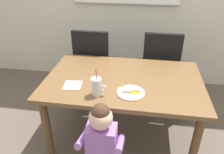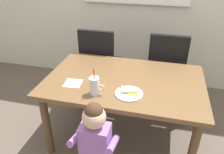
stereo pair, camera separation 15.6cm
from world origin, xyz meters
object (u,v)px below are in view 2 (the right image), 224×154
object	(u,v)px
toddler_standing	(95,138)
snack_plate	(129,94)
dining_table	(124,87)
dining_chair_right	(166,66)
peeled_banana	(130,91)
paper_napkin	(73,83)
milk_cup	(95,87)
dining_chair_left	(99,60)

from	to	relation	value
toddler_standing	snack_plate	xyz separation A→B (m)	(0.18, 0.37, 0.18)
dining_table	dining_chair_right	distance (m)	0.79
dining_chair_right	snack_plate	distance (m)	0.99
snack_plate	peeled_banana	xyz separation A→B (m)	(0.01, 0.01, 0.03)
toddler_standing	paper_napkin	world-z (taller)	toddler_standing
milk_cup	dining_chair_right	bearing A→B (deg)	60.59
peeled_banana	paper_napkin	bearing A→B (deg)	175.62
peeled_banana	milk_cup	bearing A→B (deg)	-166.30
dining_table	milk_cup	bearing A→B (deg)	-122.36
milk_cup	snack_plate	size ratio (longest dim) A/B	1.09
peeled_banana	dining_table	bearing A→B (deg)	112.48
dining_chair_right	toddler_standing	world-z (taller)	dining_chair_right
peeled_banana	snack_plate	bearing A→B (deg)	-139.71
dining_table	paper_napkin	bearing A→B (deg)	-156.35
dining_chair_left	dining_chair_right	world-z (taller)	same
dining_chair_right	toddler_standing	bearing A→B (deg)	70.43
milk_cup	toddler_standing	bearing A→B (deg)	-72.94
snack_plate	peeled_banana	world-z (taller)	peeled_banana
dining_table	snack_plate	distance (m)	0.27
dining_table	dining_chair_left	size ratio (longest dim) A/B	1.50
dining_chair_left	paper_napkin	world-z (taller)	dining_chair_left
milk_cup	peeled_banana	world-z (taller)	milk_cup
dining_chair_right	toddler_standing	xyz separation A→B (m)	(-0.46, -1.30, -0.02)
dining_table	paper_napkin	distance (m)	0.48
snack_plate	dining_chair_right	bearing A→B (deg)	72.90
dining_table	snack_plate	world-z (taller)	snack_plate
toddler_standing	dining_table	bearing A→B (deg)	81.40
dining_chair_right	paper_napkin	size ratio (longest dim) A/B	6.40
snack_plate	milk_cup	bearing A→B (deg)	-167.40
dining_chair_right	paper_napkin	bearing A→B (deg)	47.84
snack_plate	toddler_standing	bearing A→B (deg)	-115.40
milk_cup	peeled_banana	size ratio (longest dim) A/B	1.43
toddler_standing	dining_chair_right	bearing A→B (deg)	70.43
paper_napkin	dining_chair_left	bearing A→B (deg)	91.13
toddler_standing	milk_cup	world-z (taller)	milk_cup
dining_chair_right	dining_table	bearing A→B (deg)	61.90
dining_table	snack_plate	xyz separation A→B (m)	(0.09, -0.24, 0.09)
snack_plate	paper_napkin	size ratio (longest dim) A/B	1.53
milk_cup	peeled_banana	distance (m)	0.29
dining_table	toddler_standing	distance (m)	0.62
milk_cup	paper_napkin	bearing A→B (deg)	155.66
dining_chair_right	peeled_banana	bearing A→B (deg)	73.28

